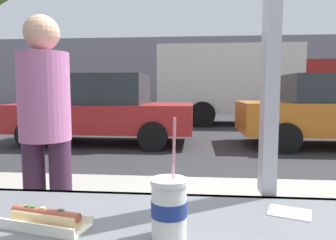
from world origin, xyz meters
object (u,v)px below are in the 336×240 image
Objects in this scene: parked_car_red at (101,109)px; box_truck at (246,82)px; pedestrian at (45,126)px; parked_car_orange at (334,110)px; soda_cup_left at (169,207)px; hotdog_tray_far at (46,219)px.

box_truck is at bearing 47.44° from parked_car_red.
pedestrian is at bearing -76.37° from parked_car_red.
pedestrian reaches higher than parked_car_orange.
soda_cup_left is 0.07× the size of parked_car_orange.
hotdog_tray_far is 1.25m from pedestrian.
soda_cup_left is 1.45m from pedestrian.
parked_car_red is at bearing 105.96° from hotdog_tray_far.
box_truck reaches higher than parked_car_red.
parked_car_orange is at bearing -74.71° from box_truck.
parked_car_red is at bearing 103.63° from pedestrian.
soda_cup_left is at bearing -100.09° from box_truck.
hotdog_tray_far is at bearing 175.41° from soda_cup_left.
parked_car_orange is 4.81m from box_truck.
soda_cup_left is 1.21× the size of hotdog_tray_far.
hotdog_tray_far is 0.16× the size of pedestrian.
parked_car_red reaches higher than parked_car_orange.
pedestrian reaches higher than hotdog_tray_far.
hotdog_tray_far is at bearing -118.59° from parked_car_orange.
soda_cup_left is 0.07× the size of parked_car_red.
box_truck is 4.19× the size of pedestrian.
pedestrian is (-2.88, -10.04, -0.51)m from box_truck.
pedestrian is at bearing 116.55° from hotdog_tray_far.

